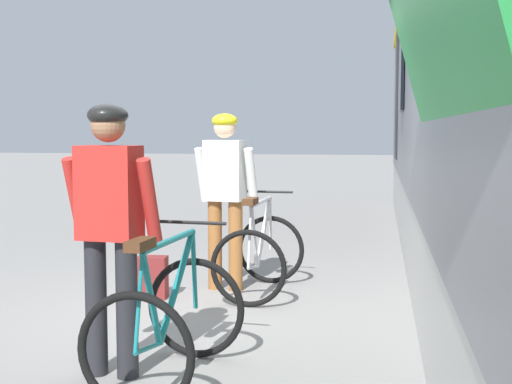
{
  "coord_description": "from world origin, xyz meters",
  "views": [
    {
      "loc": [
        1.34,
        -5.73,
        1.6
      ],
      "look_at": [
        0.26,
        0.27,
        1.05
      ],
      "focal_mm": 48.38,
      "sensor_mm": 36.0,
      "label": 1
    }
  ],
  "objects": [
    {
      "name": "cyclist_near_in_red",
      "position": [
        -0.36,
        -1.58,
        1.05
      ],
      "size": [
        0.63,
        0.35,
        1.76
      ],
      "color": "#232328",
      "rests_on": "ground"
    },
    {
      "name": "cyclist_far_in_white",
      "position": [
        -0.17,
        0.94,
        1.05
      ],
      "size": [
        0.64,
        0.36,
        1.76
      ],
      "color": "#935B2D",
      "rests_on": "ground"
    },
    {
      "name": "backpack_on_platform",
      "position": [
        -0.78,
        0.47,
        0.2
      ],
      "size": [
        0.29,
        0.2,
        0.4
      ],
      "primitive_type": "cube",
      "rotation": [
        0.0,
        0.0,
        0.09
      ],
      "color": "maroon",
      "rests_on": "ground"
    },
    {
      "name": "ground_plane",
      "position": [
        0.0,
        0.0,
        0.0
      ],
      "size": [
        80.0,
        80.0,
        0.0
      ],
      "primitive_type": "plane",
      "color": "gray"
    },
    {
      "name": "bicycle_near_teal",
      "position": [
        0.05,
        -1.65,
        0.4
      ],
      "size": [
        0.79,
        1.12,
        0.99
      ],
      "color": "black",
      "rests_on": "ground"
    },
    {
      "name": "bicycle_far_silver",
      "position": [
        0.21,
        0.79,
        0.4
      ],
      "size": [
        0.76,
        1.1,
        0.99
      ],
      "color": "black",
      "rests_on": "ground"
    }
  ]
}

